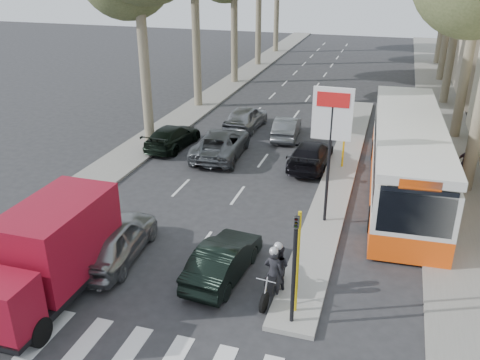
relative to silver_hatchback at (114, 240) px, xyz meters
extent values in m
plane|color=#28282B|center=(3.50, -0.18, -0.78)|extent=(120.00, 120.00, 0.00)
cube|color=gray|center=(12.10, 24.82, -0.72)|extent=(3.20, 70.00, 0.12)
cube|color=gray|center=(-4.50, 27.82, -0.72)|extent=(2.40, 64.00, 0.12)
cube|color=gray|center=(6.75, 10.82, -0.70)|extent=(1.50, 26.00, 0.16)
cylinder|color=yellow|center=(6.75, -1.18, 0.97)|extent=(0.10, 0.10, 3.50)
cylinder|color=yellow|center=(6.75, 4.82, 0.97)|extent=(0.10, 0.10, 3.50)
cylinder|color=yellow|center=(6.75, 10.82, 0.97)|extent=(0.10, 0.10, 3.50)
cylinder|color=black|center=(6.75, 4.82, 1.82)|extent=(0.12, 0.12, 5.20)
cube|color=white|center=(6.75, 4.82, 3.82)|extent=(1.50, 0.10, 2.00)
cube|color=red|center=(6.75, 4.76, 4.37)|extent=(1.20, 0.02, 0.55)
cylinder|color=black|center=(6.75, -1.68, 0.82)|extent=(0.12, 0.12, 3.20)
imported|color=black|center=(6.75, -1.68, 2.32)|extent=(0.16, 0.41, 1.00)
cylinder|color=#6B604C|center=(-4.50, 11.82, 3.42)|extent=(0.56, 0.56, 8.40)
cylinder|color=#6B604C|center=(-4.60, 19.82, 3.70)|extent=(0.56, 0.56, 8.96)
cylinder|color=#6B604C|center=(-4.40, 27.82, 3.28)|extent=(0.56, 0.56, 8.12)
cylinder|color=#6B604C|center=(-4.50, 35.82, 3.98)|extent=(0.56, 0.56, 9.52)
cylinder|color=#6B604C|center=(-4.60, 43.82, 3.56)|extent=(0.56, 0.56, 8.68)
cylinder|color=#6B604C|center=(12.60, 17.82, 3.84)|extent=(0.56, 0.56, 9.24)
cylinder|color=#6B604C|center=(12.40, 25.82, 3.14)|extent=(0.56, 0.56, 7.84)
cylinder|color=#6B604C|center=(12.50, 33.82, 3.70)|extent=(0.56, 0.56, 8.96)
cylinder|color=#6B604C|center=(12.60, 41.82, 3.42)|extent=(0.56, 0.56, 8.40)
imported|color=gray|center=(0.00, 0.00, 0.00)|extent=(2.21, 4.69, 1.55)
imported|color=black|center=(4.04, 0.11, -0.12)|extent=(1.73, 4.09, 1.31)
imported|color=#505458|center=(0.26, 10.79, -0.06)|extent=(2.74, 5.32, 1.44)
imported|color=black|center=(5.13, 10.74, -0.12)|extent=(1.93, 4.58, 1.32)
imported|color=gray|center=(0.19, 15.72, -0.02)|extent=(2.03, 4.54, 1.52)
imported|color=#515459|center=(3.00, 14.82, -0.14)|extent=(1.64, 3.95, 1.27)
imported|color=black|center=(-2.80, 11.30, -0.13)|extent=(2.10, 4.54, 1.28)
cube|color=black|center=(-0.72, -2.65, -0.26)|extent=(2.09, 5.63, 0.23)
cylinder|color=black|center=(0.22, -4.52, -0.35)|extent=(0.28, 0.84, 0.84)
cylinder|color=black|center=(-1.67, -0.97, -0.35)|extent=(0.28, 0.84, 0.84)
cylinder|color=black|center=(0.21, -0.96, -0.35)|extent=(0.28, 0.84, 0.84)
cube|color=maroon|center=(-0.73, -1.91, 1.05)|extent=(2.17, 3.94, 2.34)
cube|color=#FB4F0D|center=(9.70, 8.96, -0.16)|extent=(3.44, 13.07, 1.01)
cube|color=silver|center=(9.70, 8.96, 1.19)|extent=(3.44, 13.07, 1.69)
cube|color=black|center=(9.70, 8.96, 1.53)|extent=(3.44, 12.55, 0.96)
cube|color=silver|center=(9.70, 8.96, 2.43)|extent=(3.44, 13.07, 0.34)
cube|color=black|center=(10.01, 2.53, 1.36)|extent=(2.48, 0.18, 1.69)
cube|color=#FB4F0D|center=(10.01, 2.53, 2.35)|extent=(1.35, 0.13, 0.36)
cylinder|color=black|center=(8.62, 4.76, -0.27)|extent=(0.37, 1.09, 1.08)
cylinder|color=black|center=(11.19, 4.89, -0.27)|extent=(0.37, 1.09, 1.08)
cylinder|color=black|center=(8.23, 12.78, -0.27)|extent=(0.37, 1.09, 1.08)
cylinder|color=black|center=(10.80, 12.90, -0.27)|extent=(0.37, 1.09, 1.08)
cylinder|color=black|center=(5.82, -1.31, -0.45)|extent=(0.17, 0.66, 0.65)
cylinder|color=black|center=(5.98, 0.20, -0.45)|extent=(0.17, 0.66, 0.65)
cylinder|color=silver|center=(5.83, -1.24, -0.07)|extent=(0.10, 0.41, 0.81)
cube|color=black|center=(5.91, -0.50, -0.32)|extent=(0.30, 0.78, 0.30)
cube|color=black|center=(5.88, -0.70, -0.05)|extent=(0.35, 0.48, 0.22)
cube|color=black|center=(5.94, -0.20, -0.11)|extent=(0.35, 0.68, 0.12)
cylinder|color=silver|center=(5.83, -1.18, 0.26)|extent=(0.63, 0.11, 0.04)
imported|color=black|center=(5.91, -0.50, 0.13)|extent=(0.66, 0.47, 1.70)
imported|color=black|center=(5.95, -0.10, 0.07)|extent=(0.82, 0.51, 1.60)
sphere|color=#B2B2B7|center=(5.90, -0.55, 0.93)|extent=(0.28, 0.28, 0.28)
sphere|color=#B2B2B7|center=(5.94, -0.13, 0.87)|extent=(0.28, 0.28, 0.28)
imported|color=#382D43|center=(12.51, 10.97, 0.18)|extent=(1.02, 1.03, 1.67)
imported|color=#6A5C4F|center=(11.47, 11.43, 0.23)|extent=(1.21, 1.12, 1.78)
camera|label=1|loc=(8.82, -13.54, 9.15)|focal=38.00mm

